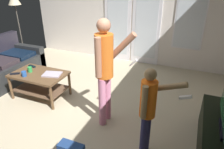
{
  "coord_description": "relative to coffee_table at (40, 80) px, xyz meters",
  "views": [
    {
      "loc": [
        1.83,
        -2.48,
        2.16
      ],
      "look_at": [
        0.75,
        0.09,
        0.82
      ],
      "focal_mm": 33.52,
      "sensor_mm": 36.0,
      "label": 1
    }
  ],
  "objects": [
    {
      "name": "laptop_closed",
      "position": [
        0.27,
        0.04,
        0.15
      ],
      "size": [
        0.37,
        0.31,
        0.03
      ],
      "primitive_type": "cube",
      "rotation": [
        0.0,
        0.0,
        0.26
      ],
      "color": "#B4A8B8",
      "rests_on": "coffee_table"
    },
    {
      "name": "person_child",
      "position": [
        2.22,
        -0.62,
        0.38
      ],
      "size": [
        0.57,
        0.33,
        1.23
      ],
      "color": "navy",
      "rests_on": "ground_plane"
    },
    {
      "name": "cup_near_edge",
      "position": [
        -0.19,
        -0.01,
        0.18
      ],
      "size": [
        0.08,
        0.08,
        0.1
      ],
      "primitive_type": "cylinder",
      "color": "green",
      "rests_on": "coffee_table"
    },
    {
      "name": "tv_stand",
      "position": [
        3.08,
        -0.42,
        -0.12
      ],
      "size": [
        0.45,
        1.64,
        0.49
      ],
      "color": "black",
      "rests_on": "ground_plane"
    },
    {
      "name": "floor_lamp",
      "position": [
        -1.55,
        1.22,
        1.15
      ],
      "size": [
        0.29,
        0.29,
        1.78
      ],
      "color": "#362E2A",
      "rests_on": "ground_plane"
    },
    {
      "name": "tv_remote_black",
      "position": [
        -0.38,
        -0.2,
        0.14
      ],
      "size": [
        0.17,
        0.13,
        0.02
      ],
      "primitive_type": "cube",
      "rotation": [
        0.0,
        0.0,
        0.57
      ],
      "color": "black",
      "rests_on": "coffee_table"
    },
    {
      "name": "coffee_table",
      "position": [
        0.0,
        0.0,
        0.0
      ],
      "size": [
        1.0,
        0.63,
        0.49
      ],
      "color": "brown",
      "rests_on": "ground_plane"
    },
    {
      "name": "wall_back_with_doors",
      "position": [
        0.85,
        2.47,
        1.01
      ],
      "size": [
        5.28,
        0.09,
        2.83
      ],
      "color": "silver",
      "rests_on": "ground_plane"
    },
    {
      "name": "cup_by_laptop",
      "position": [
        -0.16,
        -0.19,
        0.18
      ],
      "size": [
        0.08,
        0.08,
        0.1
      ],
      "primitive_type": "cylinder",
      "color": "#2553A1",
      "rests_on": "coffee_table"
    },
    {
      "name": "person_adult",
      "position": [
        1.46,
        -0.21,
        0.63
      ],
      "size": [
        0.57,
        0.45,
        1.65
      ],
      "color": "pink",
      "rests_on": "ground_plane"
    },
    {
      "name": "dvd_remote_slim",
      "position": [
        -0.33,
        0.2,
        0.14
      ],
      "size": [
        0.18,
        0.09,
        0.02
      ],
      "primitive_type": "cube",
      "rotation": [
        0.0,
        0.0,
        -0.22
      ],
      "color": "black",
      "rests_on": "coffee_table"
    },
    {
      "name": "ground_plane",
      "position": [
        0.79,
        -0.23,
        -0.37
      ],
      "size": [
        5.28,
        5.46,
        0.02
      ],
      "primitive_type": "cube",
      "color": "#B7A98B"
    }
  ]
}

